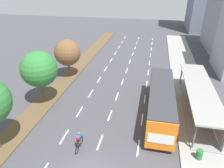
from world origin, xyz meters
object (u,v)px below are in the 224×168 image
at_px(bus, 161,100).
at_px(cyclist, 79,141).
at_px(bus_shelter, 201,97).
at_px(median_tree_second, 39,69).
at_px(trash_bin, 199,154).
at_px(median_tree_third, 67,53).

xyz_separation_m(bus, cyclist, (-6.82, -6.37, -1.28)).
distance_m(bus_shelter, bus, 4.66).
xyz_separation_m(median_tree_second, trash_bin, (16.68, -5.40, -3.82)).
bearing_deg(trash_bin, cyclist, -175.34).
distance_m(bus_shelter, trash_bin, 7.56).
xyz_separation_m(cyclist, median_tree_second, (-6.66, 6.22, 3.61)).
distance_m(median_tree_second, median_tree_third, 7.69).
xyz_separation_m(bus_shelter, trash_bin, (-1.08, -7.38, -1.29)).
xyz_separation_m(bus_shelter, bus, (-4.28, -1.83, 0.20)).
relative_size(bus_shelter, cyclist, 7.44).
height_order(bus_shelter, median_tree_second, median_tree_second).
bearing_deg(median_tree_third, bus_shelter, -17.79).
relative_size(bus_shelter, bus, 1.20).
relative_size(cyclist, median_tree_third, 0.33).
distance_m(cyclist, median_tree_third, 15.66).
bearing_deg(median_tree_second, trash_bin, -17.94).
height_order(median_tree_third, trash_bin, median_tree_third).
height_order(bus, trash_bin, bus).
height_order(median_tree_second, median_tree_third, median_tree_second).
height_order(bus, cyclist, bus).
bearing_deg(cyclist, trash_bin, 4.66).
bearing_deg(trash_bin, median_tree_second, 162.06).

